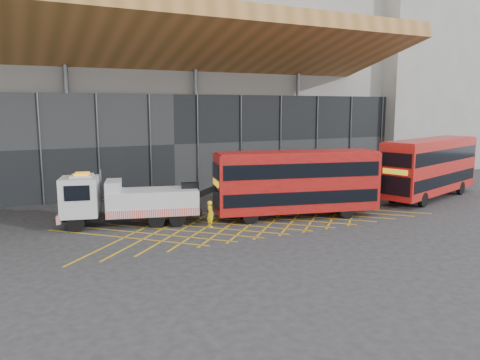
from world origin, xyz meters
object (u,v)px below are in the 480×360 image
bus_second (430,165)px  worker (210,214)px  bus_towed (297,181)px  recovery_truck (126,200)px

bus_second → worker: bus_second is taller
worker → bus_towed: bearing=-96.3°
bus_second → bus_towed: bearing=165.5°
bus_towed → worker: bus_towed is taller
bus_towed → bus_second: (12.75, 0.70, 0.19)m
bus_second → worker: (-18.65, -0.50, -1.76)m
bus_second → worker: bearing=163.9°
worker → bus_second: bearing=-92.9°
recovery_truck → bus_second: 23.11m
bus_towed → worker: size_ratio=6.77×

